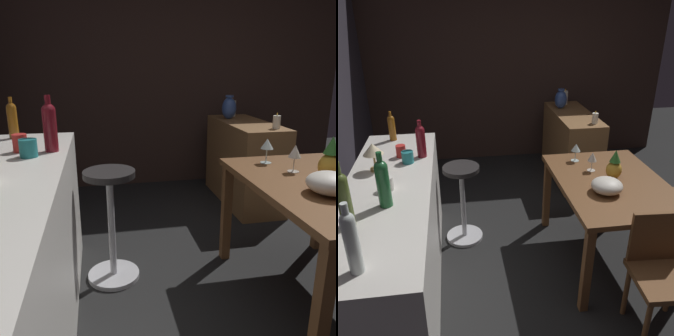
% 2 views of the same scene
% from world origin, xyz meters
% --- Properties ---
extents(ground_plane, '(9.00, 9.00, 0.00)m').
position_xyz_m(ground_plane, '(0.00, 0.00, 0.00)').
color(ground_plane, black).
extents(wall_side_right, '(0.10, 4.40, 2.60)m').
position_xyz_m(wall_side_right, '(2.55, 0.30, 1.30)').
color(wall_side_right, '#33231E').
rests_on(wall_side_right, ground_plane).
extents(dining_table, '(1.21, 0.84, 0.74)m').
position_xyz_m(dining_table, '(0.14, -0.23, 0.65)').
color(dining_table, brown).
rests_on(dining_table, ground_plane).
extents(kitchen_counter, '(2.10, 0.60, 0.90)m').
position_xyz_m(kitchen_counter, '(0.01, 1.47, 0.45)').
color(kitchen_counter, silver).
rests_on(kitchen_counter, ground_plane).
extents(sideboard_cabinet, '(1.10, 0.44, 0.82)m').
position_xyz_m(sideboard_cabinet, '(1.74, -0.43, 0.41)').
color(sideboard_cabinet, olive).
rests_on(sideboard_cabinet, ground_plane).
extents(bar_stool, '(0.34, 0.34, 0.74)m').
position_xyz_m(bar_stool, '(0.59, 0.95, 0.39)').
color(bar_stool, '#262323').
rests_on(bar_stool, ground_plane).
extents(wine_glass_left, '(0.08, 0.08, 0.17)m').
position_xyz_m(wine_glass_left, '(0.35, -0.14, 0.86)').
color(wine_glass_left, silver).
rests_on(wine_glass_left, dining_table).
extents(wine_glass_right, '(0.08, 0.08, 0.16)m').
position_xyz_m(wine_glass_right, '(0.57, -0.07, 0.86)').
color(wine_glass_right, silver).
rests_on(wine_glass_right, dining_table).
extents(pineapple_centerpiece, '(0.13, 0.13, 0.24)m').
position_xyz_m(pineapple_centerpiece, '(0.19, -0.26, 0.84)').
color(pineapple_centerpiece, gold).
rests_on(pineapple_centerpiece, dining_table).
extents(fruit_bowl, '(0.23, 0.23, 0.11)m').
position_xyz_m(fruit_bowl, '(-0.03, -0.11, 0.80)').
color(fruit_bowl, beige).
rests_on(fruit_bowl, dining_table).
extents(wine_bottle_ruby, '(0.07, 0.07, 0.31)m').
position_xyz_m(wine_bottle_ruby, '(0.49, 1.25, 1.04)').
color(wine_bottle_ruby, maroon).
rests_on(wine_bottle_ruby, kitchen_counter).
extents(wine_bottle_amber, '(0.06, 0.06, 0.27)m').
position_xyz_m(wine_bottle_amber, '(0.91, 1.53, 1.02)').
color(wine_bottle_amber, '#8C5114').
rests_on(wine_bottle_amber, kitchen_counter).
extents(cup_red, '(0.11, 0.08, 0.10)m').
position_xyz_m(cup_red, '(0.51, 1.42, 0.95)').
color(cup_red, red).
rests_on(cup_red, kitchen_counter).
extents(cup_teal, '(0.12, 0.09, 0.09)m').
position_xyz_m(cup_teal, '(0.38, 1.36, 0.95)').
color(cup_teal, teal).
rests_on(cup_teal, kitchen_counter).
extents(pillar_candle_tall, '(0.07, 0.07, 0.20)m').
position_xyz_m(pillar_candle_tall, '(2.15, -0.45, 0.91)').
color(pillar_candle_tall, white).
rests_on(pillar_candle_tall, sideboard_cabinet).
extents(pillar_candle_short, '(0.07, 0.07, 0.14)m').
position_xyz_m(pillar_candle_short, '(1.33, -0.54, 0.88)').
color(pillar_candle_short, white).
rests_on(pillar_candle_short, sideboard_cabinet).
extents(vase_ceramic_blue, '(0.15, 0.15, 0.24)m').
position_xyz_m(vase_ceramic_blue, '(1.97, -0.34, 0.93)').
color(vase_ceramic_blue, '#334C8C').
rests_on(vase_ceramic_blue, sideboard_cabinet).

